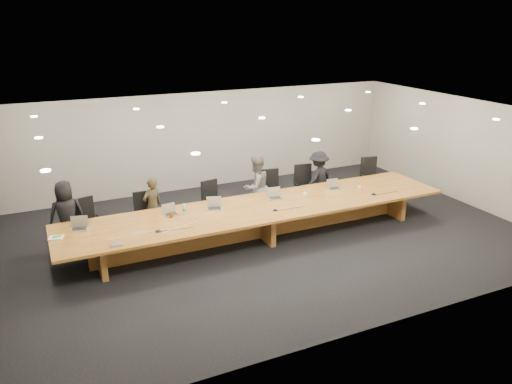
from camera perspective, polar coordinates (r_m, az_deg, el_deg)
ground at (r=11.57m, az=0.62°, el=-5.13°), size 12.00×12.00×0.00m
back_wall at (r=14.64m, az=-6.11°, el=5.86°), size 12.00×0.02×2.80m
conference_table at (r=11.36m, az=0.63°, el=-2.74°), size 9.00×1.80×0.75m
chair_far_left at (r=11.56m, az=-18.59°, el=-3.30°), size 0.67×0.67×1.08m
chair_left at (r=11.69m, az=-12.50°, el=-2.55°), size 0.54×0.54×1.05m
chair_mid_left at (r=12.20m, az=-4.81°, el=-1.16°), size 0.64×0.64×1.06m
chair_mid_right at (r=12.82m, az=1.87°, el=0.08°), size 0.65×0.65×1.12m
chair_right at (r=13.29m, az=5.66°, el=0.70°), size 0.66×0.66×1.13m
chair_far_right at (r=14.26m, az=13.07°, el=1.61°), size 0.67×0.67×1.13m
person_a at (r=11.51m, az=-20.82°, el=-2.47°), size 0.79×0.55×1.53m
person_b at (r=11.74m, az=-11.74°, el=-1.56°), size 0.58×0.48×1.36m
person_c at (r=12.41m, az=0.00°, el=0.59°), size 0.93×0.81×1.60m
person_d at (r=13.38m, az=7.13°, el=1.56°), size 1.08×0.85×1.47m
laptop_a at (r=10.64m, az=-19.62°, el=-3.42°), size 0.38×0.31×0.26m
laptop_b at (r=10.93m, az=-9.74°, el=-1.99°), size 0.33×0.26×0.24m
laptop_c at (r=11.12m, az=-4.78°, el=-1.31°), size 0.39×0.33×0.26m
laptop_d at (r=11.72m, az=2.24°, el=-0.17°), size 0.36×0.28×0.26m
laptop_e at (r=12.53m, az=8.98°, el=0.88°), size 0.32×0.24×0.24m
water_bottle at (r=10.89m, az=-8.23°, el=-2.00°), size 0.08×0.08×0.23m
amber_mug at (r=10.80m, az=-9.66°, el=-2.61°), size 0.09×0.09×0.11m
paper_cup_near at (r=11.95m, az=5.62°, el=-0.27°), size 0.09×0.09×0.09m
paper_cup_far at (r=12.66m, az=11.75°, el=0.52°), size 0.08×0.08×0.08m
notepad at (r=10.45m, az=-21.88°, el=-4.85°), size 0.32×0.28×0.02m
lime_gadget at (r=10.46m, az=-21.80°, el=-4.72°), size 0.16×0.11×0.02m
av_box at (r=9.77m, az=-15.62°, el=-5.79°), size 0.22×0.18×0.03m
mic_left at (r=10.17m, az=-11.13°, el=-4.38°), size 0.17×0.17×0.03m
mic_center at (r=11.05m, az=2.21°, el=-2.04°), size 0.16×0.16×0.03m
mic_right at (r=12.35m, az=13.31°, el=-0.21°), size 0.16×0.16×0.03m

